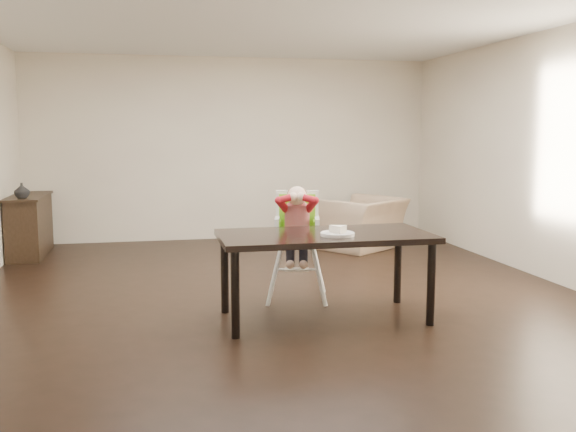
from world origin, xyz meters
name	(u,v)px	position (x,y,z in m)	size (l,w,h in m)	color
ground	(278,295)	(0.00, 0.00, 0.00)	(7.00, 7.00, 0.00)	black
room_walls	(278,106)	(0.00, 0.00, 1.86)	(6.02, 7.02, 2.71)	beige
dining_table	(325,242)	(0.23, -0.88, 0.67)	(1.80, 0.90, 0.75)	black
high_chair	(297,220)	(0.15, -0.15, 0.77)	(0.55, 0.55, 1.10)	white
plate	(338,232)	(0.31, -1.02, 0.78)	(0.38, 0.38, 0.08)	white
armchair	(361,215)	(1.61, 2.27, 0.47)	(1.08, 0.70, 0.94)	tan
sideboard	(30,225)	(-2.78, 2.70, 0.40)	(0.44, 1.26, 0.79)	black
vase	(22,191)	(-2.78, 2.31, 0.88)	(0.18, 0.19, 0.18)	#99999E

